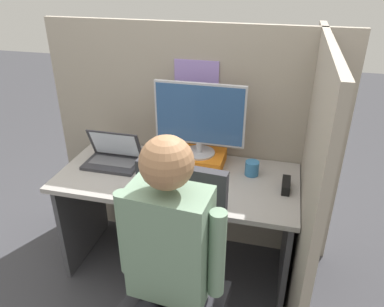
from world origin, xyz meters
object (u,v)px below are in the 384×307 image
object	(u,v)px
person	(167,263)
paper_box	(199,159)
office_chair	(176,277)
carrot_toy	(168,186)
stapler	(286,185)
coffee_mug	(252,168)
laptop	(113,158)
monitor	(200,118)

from	to	relation	value
person	paper_box	bearing A→B (deg)	95.19
office_chair	carrot_toy	bearing A→B (deg)	111.34
office_chair	stapler	bearing A→B (deg)	51.86
coffee_mug	paper_box	bearing A→B (deg)	172.02
stapler	coffee_mug	distance (m)	0.24
laptop	coffee_mug	xyz separation A→B (m)	(0.86, 0.08, -0.00)
stapler	office_chair	size ratio (longest dim) A/B	0.14
monitor	stapler	bearing A→B (deg)	-17.16
monitor	coffee_mug	xyz separation A→B (m)	(0.34, -0.05, -0.27)
carrot_toy	coffee_mug	bearing A→B (deg)	32.05
stapler	office_chair	world-z (taller)	office_chair
office_chair	paper_box	bearing A→B (deg)	95.33
monitor	carrot_toy	world-z (taller)	monitor
laptop	office_chair	size ratio (longest dim) A/B	0.33
monitor	person	size ratio (longest dim) A/B	0.42
person	office_chair	bearing A→B (deg)	94.52
paper_box	stapler	world-z (taller)	paper_box
paper_box	person	bearing A→B (deg)	-84.81
coffee_mug	carrot_toy	bearing A→B (deg)	-147.95
monitor	stapler	xyz separation A→B (m)	(0.54, -0.17, -0.29)
carrot_toy	person	world-z (taller)	person
coffee_mug	office_chair	bearing A→B (deg)	-110.34
carrot_toy	office_chair	xyz separation A→B (m)	(0.17, -0.44, -0.21)
paper_box	stapler	size ratio (longest dim) A/B	2.15
paper_box	person	xyz separation A→B (m)	(0.08, -0.93, 0.00)
coffee_mug	monitor	bearing A→B (deg)	171.55
office_chair	laptop	bearing A→B (deg)	133.25
laptop	stapler	world-z (taller)	laptop
carrot_toy	person	distance (m)	0.63
stapler	person	size ratio (longest dim) A/B	0.11
stapler	person	xyz separation A→B (m)	(-0.46, -0.76, 0.01)
person	carrot_toy	bearing A→B (deg)	107.09
carrot_toy	coffee_mug	size ratio (longest dim) A/B	1.40
stapler	carrot_toy	size ratio (longest dim) A/B	1.19
monitor	office_chair	distance (m)	0.93
office_chair	person	xyz separation A→B (m)	(0.01, -0.16, 0.24)
carrot_toy	laptop	bearing A→B (deg)	155.62
carrot_toy	coffee_mug	distance (m)	0.52
paper_box	coffee_mug	world-z (taller)	coffee_mug
paper_box	monitor	distance (m)	0.28
monitor	stapler	world-z (taller)	monitor
office_chair	coffee_mug	world-z (taller)	office_chair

